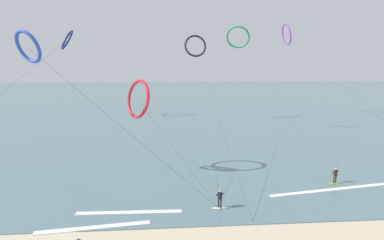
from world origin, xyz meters
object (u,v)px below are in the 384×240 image
at_px(kite_navy, 67,40).
at_px(kite_crimson, 138,99).
at_px(kite_cobalt, 28,47).
at_px(kite_violet, 287,35).
at_px(kite_emerald, 238,37).
at_px(surfer_lime, 335,177).
at_px(kite_charcoal, 195,46).
at_px(surfer_ivory, 220,200).

height_order(kite_navy, kite_crimson, kite_navy).
height_order(kite_crimson, kite_cobalt, kite_cobalt).
height_order(kite_violet, kite_emerald, kite_violet).
bearing_deg(kite_violet, surfer_lime, 166.85).
relative_size(kite_violet, kite_charcoal, 1.02).
bearing_deg(kite_emerald, surfer_lime, 122.39).
xyz_separation_m(kite_violet, kite_crimson, (-30.68, -36.08, -10.66)).
relative_size(kite_charcoal, kite_cobalt, 2.21).
height_order(surfer_ivory, surfer_lime, same).
bearing_deg(kite_cobalt, kite_crimson, -135.48).
height_order(surfer_lime, kite_navy, kite_navy).
height_order(surfer_lime, kite_crimson, kite_crimson).
distance_m(surfer_ivory, kite_navy, 54.74).
distance_m(surfer_lime, kite_crimson, 22.48).
distance_m(surfer_ivory, kite_crimson, 14.06).
distance_m(kite_violet, kite_cobalt, 56.04).
distance_m(kite_crimson, kite_charcoal, 32.94).
height_order(surfer_ivory, kite_cobalt, kite_cobalt).
bearing_deg(kite_cobalt, surfer_lime, -151.43).
distance_m(kite_navy, kite_crimson, 41.60).
height_order(kite_emerald, kite_navy, kite_navy).
xyz_separation_m(kite_violet, kite_emerald, (-15.31, -16.61, -2.23)).
relative_size(kite_violet, kite_emerald, 1.73).
xyz_separation_m(kite_emerald, kite_cobalt, (-25.39, -21.55, -3.08)).
relative_size(kite_violet, kite_crimson, 4.08).
bearing_deg(kite_navy, surfer_lime, 14.59).
height_order(surfer_lime, kite_violet, kite_violet).
xyz_separation_m(kite_navy, kite_crimson, (19.34, -35.67, -9.19)).
distance_m(surfer_ivory, kite_emerald, 33.48).
height_order(kite_crimson, kite_charcoal, kite_charcoal).
distance_m(kite_violet, kite_crimson, 48.54).
relative_size(kite_crimson, kite_cobalt, 0.56).
bearing_deg(kite_violet, kite_emerald, 138.13).
distance_m(surfer_ivory, surfer_lime, 13.66).
xyz_separation_m(surfer_lime, kite_crimson, (-20.62, 4.35, 7.82)).
xyz_separation_m(kite_crimson, kite_cobalt, (-10.02, -2.08, 5.35)).
bearing_deg(kite_navy, kite_cobalt, -16.51).
height_order(surfer_lime, kite_charcoal, kite_charcoal).
xyz_separation_m(surfer_lime, kite_emerald, (-5.26, 23.82, 16.25)).
distance_m(surfer_ivory, kite_charcoal, 42.52).
height_order(surfer_ivory, kite_navy, kite_navy).
xyz_separation_m(surfer_ivory, kite_navy, (-27.04, 44.46, 17.01)).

